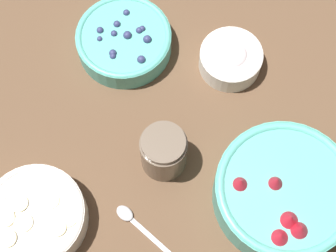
{
  "coord_description": "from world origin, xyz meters",
  "views": [
    {
      "loc": [
        -0.41,
        0.05,
        0.93
      ],
      "look_at": [
        -0.07,
        -0.04,
        0.04
      ],
      "focal_mm": 60.0,
      "sensor_mm": 36.0,
      "label": 1
    }
  ],
  "objects": [
    {
      "name": "bowl_bananas",
      "position": [
        -0.16,
        0.21,
        0.03
      ],
      "size": [
        0.17,
        0.17,
        0.05
      ],
      "color": "silver",
      "rests_on": "ground_plane"
    },
    {
      "name": "bowl_strawberries",
      "position": [
        -0.23,
        -0.19,
        0.04
      ],
      "size": [
        0.23,
        0.23,
        0.09
      ],
      "color": "#56B7A8",
      "rests_on": "ground_plane"
    },
    {
      "name": "bowl_blueberries",
      "position": [
        0.12,
        -0.01,
        0.03
      ],
      "size": [
        0.18,
        0.18,
        0.05
      ],
      "color": "#56B7A8",
      "rests_on": "ground_plane"
    },
    {
      "name": "bowl_cream",
      "position": [
        0.04,
        -0.19,
        0.03
      ],
      "size": [
        0.11,
        0.11,
        0.05
      ],
      "color": "white",
      "rests_on": "ground_plane"
    },
    {
      "name": "spoon",
      "position": [
        -0.21,
        0.05,
        0.0
      ],
      "size": [
        0.12,
        0.09,
        0.01
      ],
      "color": "silver",
      "rests_on": "ground_plane"
    },
    {
      "name": "jar_chocolate",
      "position": [
        -0.11,
        -0.02,
        0.04
      ],
      "size": [
        0.08,
        0.08,
        0.09
      ],
      "color": "brown",
      "rests_on": "ground_plane"
    },
    {
      "name": "ground_plane",
      "position": [
        0.0,
        0.0,
        0.0
      ],
      "size": [
        4.0,
        4.0,
        0.0
      ],
      "primitive_type": "plane",
      "color": "brown"
    }
  ]
}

